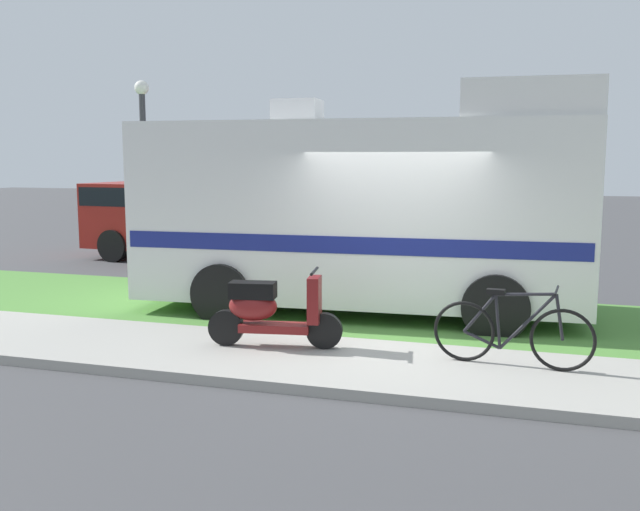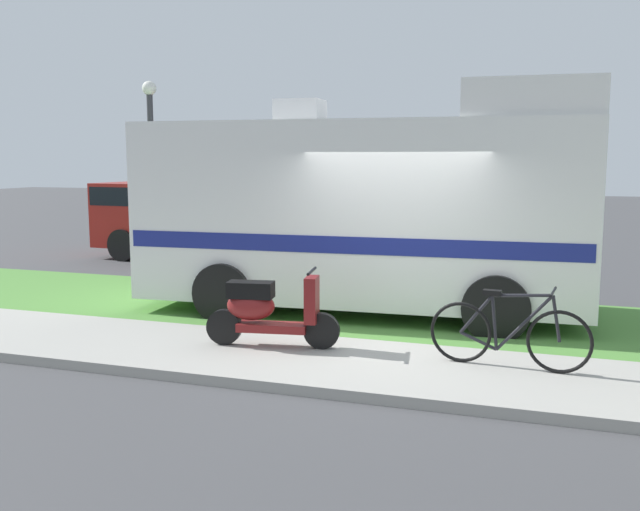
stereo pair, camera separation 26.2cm
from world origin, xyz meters
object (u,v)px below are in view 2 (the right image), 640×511
(scooter, at_px, (267,310))
(street_lamp_post, at_px, (152,159))
(bicycle, at_px, (509,333))
(motorhome_rv, at_px, (370,209))
(pickup_truck_near, at_px, (183,218))

(scooter, bearing_deg, street_lamp_post, 134.07)
(bicycle, bearing_deg, street_lamp_post, 148.15)
(motorhome_rv, xyz_separation_m, scooter, (-0.60, -2.64, -1.07))
(motorhome_rv, height_order, scooter, motorhome_rv)
(street_lamp_post, bearing_deg, motorhome_rv, -20.68)
(bicycle, distance_m, street_lamp_post, 8.72)
(motorhome_rv, distance_m, pickup_truck_near, 7.51)
(scooter, distance_m, pickup_truck_near, 8.99)
(scooter, relative_size, bicycle, 0.95)
(pickup_truck_near, bearing_deg, street_lamp_post, -72.04)
(scooter, distance_m, bicycle, 2.87)
(scooter, relative_size, pickup_truck_near, 0.32)
(motorhome_rv, distance_m, scooter, 2.91)
(bicycle, bearing_deg, pickup_truck_near, 138.23)
(motorhome_rv, relative_size, pickup_truck_near, 1.32)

